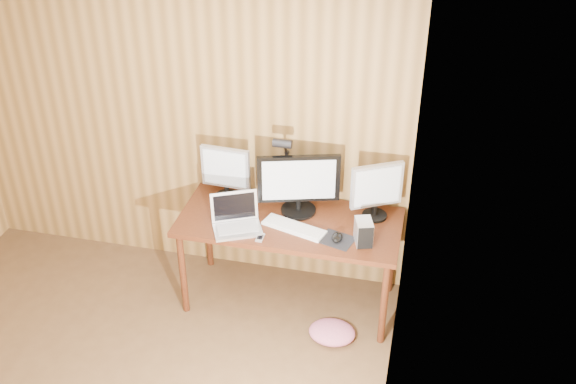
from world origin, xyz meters
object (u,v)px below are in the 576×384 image
at_px(laptop, 236,219).
at_px(speaker, 374,205).
at_px(desk, 292,228).
at_px(keyboard, 294,227).
at_px(monitor_left, 226,171).
at_px(monitor_right, 377,189).
at_px(desk_lamp, 285,159).
at_px(monitor_center, 299,183).
at_px(mouse, 337,237).
at_px(phone, 260,238).
at_px(hard_drive, 364,232).

xyz_separation_m(laptop, speaker, (0.93, 0.41, -0.00)).
height_order(desk, keyboard, keyboard).
xyz_separation_m(monitor_left, speaker, (1.11, 0.06, -0.17)).
distance_m(monitor_right, desk_lamp, 0.70).
xyz_separation_m(monitor_center, speaker, (0.54, 0.13, -0.19)).
height_order(monitor_right, laptop, monitor_right).
height_order(desk, desk_lamp, desk_lamp).
distance_m(laptop, desk_lamp, 0.56).
bearing_deg(monitor_left, mouse, -17.85).
xyz_separation_m(monitor_left, keyboard, (0.59, -0.29, -0.22)).
xyz_separation_m(phone, desk_lamp, (0.06, 0.50, 0.36)).
bearing_deg(laptop, keyboard, -16.71).
bearing_deg(monitor_center, keyboard, -101.73).
height_order(monitor_left, laptop, monitor_left).
height_order(monitor_center, phone, monitor_center).
distance_m(desk, hard_drive, 0.63).
height_order(monitor_center, monitor_right, monitor_center).
relative_size(mouse, desk_lamp, 0.19).
bearing_deg(hard_drive, mouse, 167.15).
bearing_deg(keyboard, speaker, 50.43).
bearing_deg(monitor_center, speaker, -3.02).
bearing_deg(mouse, keyboard, -177.94).
bearing_deg(monitor_right, desk_lamp, 146.89).
bearing_deg(speaker, monitor_right, -80.72).
relative_size(monitor_left, speaker, 3.80).
bearing_deg(hard_drive, monitor_left, 145.02).
height_order(monitor_left, hard_drive, monitor_left).
relative_size(monitor_left, desk_lamp, 0.71).
bearing_deg(monitor_center, desk_lamp, 124.13).
distance_m(monitor_right, hard_drive, 0.36).
xyz_separation_m(keyboard, desk_lamp, (-0.15, 0.33, 0.35)).
xyz_separation_m(hard_drive, speaker, (0.03, 0.40, -0.03)).
relative_size(mouse, hard_drive, 0.62).
bearing_deg(mouse, hard_drive, 18.47).
relative_size(laptop, keyboard, 0.86).
height_order(desk, laptop, laptop).
relative_size(monitor_center, phone, 6.00).
relative_size(monitor_center, monitor_left, 1.38).
bearing_deg(speaker, monitor_left, -176.88).
relative_size(monitor_left, keyboard, 0.88).
distance_m(phone, speaker, 0.89).
relative_size(laptop, hard_drive, 2.24).
distance_m(monitor_center, mouse, 0.49).
height_order(hard_drive, desk_lamp, desk_lamp).
bearing_deg(speaker, desk_lamp, -178.37).
height_order(phone, speaker, speaker).
bearing_deg(desk, phone, -114.11).
height_order(laptop, keyboard, laptop).
bearing_deg(speaker, keyboard, -146.26).
distance_m(laptop, keyboard, 0.41).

